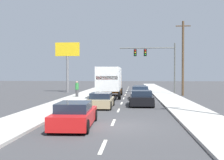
{
  "coord_description": "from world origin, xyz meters",
  "views": [
    {
      "loc": [
        1.11,
        -13.74,
        2.6
      ],
      "look_at": [
        -0.98,
        12.28,
        2.08
      ],
      "focal_mm": 43.98,
      "sensor_mm": 36.0,
      "label": 1
    }
  ],
  "objects_px": {
    "traffic_signal_mast": "(152,57)",
    "utility_pole_mid": "(183,57)",
    "pedestrian_near_corner": "(77,89)",
    "car_red": "(75,115)",
    "box_truck": "(110,80)",
    "car_black": "(141,99)",
    "roadside_billboard": "(67,57)",
    "car_navy": "(140,90)",
    "car_tan": "(101,101)",
    "car_white": "(140,93)"
  },
  "relations": [
    {
      "from": "traffic_signal_mast",
      "to": "utility_pole_mid",
      "type": "bearing_deg",
      "value": -50.65
    },
    {
      "from": "pedestrian_near_corner",
      "to": "utility_pole_mid",
      "type": "bearing_deg",
      "value": 19.99
    },
    {
      "from": "car_red",
      "to": "traffic_signal_mast",
      "type": "height_order",
      "value": "traffic_signal_mast"
    },
    {
      "from": "box_truck",
      "to": "utility_pole_mid",
      "type": "height_order",
      "value": "utility_pole_mid"
    },
    {
      "from": "car_black",
      "to": "roadside_billboard",
      "type": "xyz_separation_m",
      "value": [
        -10.31,
        16.3,
        4.51
      ]
    },
    {
      "from": "box_truck",
      "to": "car_navy",
      "type": "distance_m",
      "value": 6.29
    },
    {
      "from": "car_black",
      "to": "traffic_signal_mast",
      "type": "distance_m",
      "value": 16.39
    },
    {
      "from": "car_navy",
      "to": "car_black",
      "type": "distance_m",
      "value": 12.65
    },
    {
      "from": "car_black",
      "to": "roadside_billboard",
      "type": "relative_size",
      "value": 0.56
    },
    {
      "from": "box_truck",
      "to": "utility_pole_mid",
      "type": "bearing_deg",
      "value": 23.52
    },
    {
      "from": "car_navy",
      "to": "pedestrian_near_corner",
      "type": "bearing_deg",
      "value": -140.86
    },
    {
      "from": "traffic_signal_mast",
      "to": "car_black",
      "type": "bearing_deg",
      "value": -96.84
    },
    {
      "from": "car_tan",
      "to": "pedestrian_near_corner",
      "type": "bearing_deg",
      "value": 113.61
    },
    {
      "from": "box_truck",
      "to": "traffic_signal_mast",
      "type": "bearing_deg",
      "value": 57.33
    },
    {
      "from": "car_black",
      "to": "traffic_signal_mast",
      "type": "bearing_deg",
      "value": 83.16
    },
    {
      "from": "car_tan",
      "to": "traffic_signal_mast",
      "type": "bearing_deg",
      "value": 73.58
    },
    {
      "from": "car_red",
      "to": "car_navy",
      "type": "xyz_separation_m",
      "value": [
        3.72,
        22.29,
        -0.02
      ]
    },
    {
      "from": "car_tan",
      "to": "car_red",
      "type": "relative_size",
      "value": 0.92
    },
    {
      "from": "box_truck",
      "to": "car_red",
      "type": "xyz_separation_m",
      "value": [
        -0.27,
        -17.22,
        -1.4
      ]
    },
    {
      "from": "box_truck",
      "to": "car_black",
      "type": "height_order",
      "value": "box_truck"
    },
    {
      "from": "roadside_billboard",
      "to": "car_white",
      "type": "bearing_deg",
      "value": -44.19
    },
    {
      "from": "car_navy",
      "to": "roadside_billboard",
      "type": "relative_size",
      "value": 0.55
    },
    {
      "from": "car_black",
      "to": "roadside_billboard",
      "type": "distance_m",
      "value": 19.81
    },
    {
      "from": "car_navy",
      "to": "car_black",
      "type": "relative_size",
      "value": 0.99
    },
    {
      "from": "box_truck",
      "to": "traffic_signal_mast",
      "type": "distance_m",
      "value": 10.07
    },
    {
      "from": "car_red",
      "to": "car_navy",
      "type": "relative_size",
      "value": 1.13
    },
    {
      "from": "car_navy",
      "to": "roadside_billboard",
      "type": "height_order",
      "value": "roadside_billboard"
    },
    {
      "from": "car_red",
      "to": "traffic_signal_mast",
      "type": "xyz_separation_m",
      "value": [
        5.44,
        25.28,
        4.53
      ]
    },
    {
      "from": "car_white",
      "to": "car_tan",
      "type": "bearing_deg",
      "value": -112.3
    },
    {
      "from": "car_tan",
      "to": "car_white",
      "type": "xyz_separation_m",
      "value": [
        3.23,
        7.88,
        0.06
      ]
    },
    {
      "from": "utility_pole_mid",
      "to": "pedestrian_near_corner",
      "type": "xyz_separation_m",
      "value": [
        -12.32,
        -4.48,
        -3.73
      ]
    },
    {
      "from": "car_tan",
      "to": "car_white",
      "type": "relative_size",
      "value": 0.93
    },
    {
      "from": "car_tan",
      "to": "roadside_billboard",
      "type": "distance_m",
      "value": 19.81
    },
    {
      "from": "car_red",
      "to": "car_black",
      "type": "relative_size",
      "value": 1.12
    },
    {
      "from": "car_white",
      "to": "utility_pole_mid",
      "type": "xyz_separation_m",
      "value": [
        5.37,
        5.1,
        4.12
      ]
    },
    {
      "from": "box_truck",
      "to": "car_tan",
      "type": "distance_m",
      "value": 9.32
    },
    {
      "from": "pedestrian_near_corner",
      "to": "box_truck",
      "type": "bearing_deg",
      "value": 10.95
    },
    {
      "from": "car_black",
      "to": "box_truck",
      "type": "bearing_deg",
      "value": 113.46
    },
    {
      "from": "box_truck",
      "to": "car_red",
      "type": "bearing_deg",
      "value": -90.9
    },
    {
      "from": "car_navy",
      "to": "car_white",
      "type": "bearing_deg",
      "value": -91.26
    },
    {
      "from": "box_truck",
      "to": "car_black",
      "type": "distance_m",
      "value": 8.38
    },
    {
      "from": "box_truck",
      "to": "traffic_signal_mast",
      "type": "height_order",
      "value": "traffic_signal_mast"
    },
    {
      "from": "car_navy",
      "to": "utility_pole_mid",
      "type": "height_order",
      "value": "utility_pole_mid"
    },
    {
      "from": "car_navy",
      "to": "pedestrian_near_corner",
      "type": "relative_size",
      "value": 2.33
    },
    {
      "from": "car_tan",
      "to": "utility_pole_mid",
      "type": "bearing_deg",
      "value": 56.48
    },
    {
      "from": "car_navy",
      "to": "roadside_billboard",
      "type": "bearing_deg",
      "value": 160.78
    },
    {
      "from": "car_white",
      "to": "roadside_billboard",
      "type": "bearing_deg",
      "value": 135.81
    },
    {
      "from": "utility_pole_mid",
      "to": "roadside_billboard",
      "type": "distance_m",
      "value": 16.46
    },
    {
      "from": "car_white",
      "to": "pedestrian_near_corner",
      "type": "bearing_deg",
      "value": 174.9
    },
    {
      "from": "car_red",
      "to": "traffic_signal_mast",
      "type": "distance_m",
      "value": 26.25
    }
  ]
}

